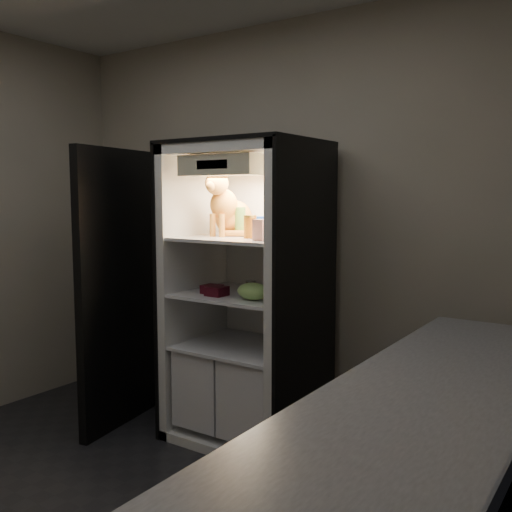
% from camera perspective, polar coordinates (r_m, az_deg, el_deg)
% --- Properties ---
extents(room_shell, '(3.60, 3.60, 3.60)m').
position_cam_1_polar(room_shell, '(2.55, -19.03, 7.39)').
color(room_shell, white).
rests_on(room_shell, floor).
extents(refrigerator, '(0.90, 0.72, 1.88)m').
position_cam_1_polar(refrigerator, '(3.63, -0.74, -5.90)').
color(refrigerator, white).
rests_on(refrigerator, floor).
extents(fridge_door, '(0.21, 0.87, 1.85)m').
position_cam_1_polar(fridge_door, '(3.95, -13.24, -3.29)').
color(fridge_door, black).
rests_on(fridge_door, floor).
extents(tabby_cat, '(0.36, 0.41, 0.44)m').
position_cam_1_polar(tabby_cat, '(3.65, -2.75, 4.63)').
color(tabby_cat, '#C57319').
rests_on(tabby_cat, refrigerator).
extents(parmesan_shaker, '(0.07, 0.07, 0.18)m').
position_cam_1_polar(parmesan_shaker, '(3.59, -1.60, 3.46)').
color(parmesan_shaker, '#258A3C').
rests_on(parmesan_shaker, refrigerator).
extents(mayo_tub, '(0.09, 0.09, 0.13)m').
position_cam_1_polar(mayo_tub, '(3.58, 0.60, 2.99)').
color(mayo_tub, white).
rests_on(mayo_tub, refrigerator).
extents(salsa_jar, '(0.08, 0.08, 0.14)m').
position_cam_1_polar(salsa_jar, '(3.42, -0.59, 2.95)').
color(salsa_jar, maroon).
rests_on(salsa_jar, refrigerator).
extents(pepper_jar, '(0.11, 0.11, 0.19)m').
position_cam_1_polar(pepper_jar, '(3.45, 3.38, 3.43)').
color(pepper_jar, maroon).
rests_on(pepper_jar, refrigerator).
extents(cream_carton, '(0.07, 0.07, 0.12)m').
position_cam_1_polar(cream_carton, '(3.25, 0.48, 2.63)').
color(cream_carton, silver).
rests_on(cream_carton, refrigerator).
extents(soda_can_a, '(0.07, 0.07, 0.12)m').
position_cam_1_polar(soda_can_a, '(3.53, 1.37, -2.80)').
color(soda_can_a, black).
rests_on(soda_can_a, refrigerator).
extents(soda_can_b, '(0.06, 0.06, 0.11)m').
position_cam_1_polar(soda_can_b, '(3.42, 3.07, -3.16)').
color(soda_can_b, black).
rests_on(soda_can_b, refrigerator).
extents(soda_can_c, '(0.08, 0.08, 0.14)m').
position_cam_1_polar(soda_can_c, '(3.39, 2.08, -3.03)').
color(soda_can_c, black).
rests_on(soda_can_c, refrigerator).
extents(condiment_jar, '(0.06, 0.06, 0.08)m').
position_cam_1_polar(condiment_jar, '(3.54, -0.53, -3.10)').
color(condiment_jar, brown).
rests_on(condiment_jar, refrigerator).
extents(grape_bag, '(0.20, 0.15, 0.10)m').
position_cam_1_polar(grape_bag, '(3.32, -0.29, -3.55)').
color(grape_bag, '#82B956').
rests_on(grape_bag, refrigerator).
extents(berry_box_left, '(0.11, 0.11, 0.05)m').
position_cam_1_polar(berry_box_left, '(3.55, -4.44, -3.32)').
color(berry_box_left, '#4C0C15').
rests_on(berry_box_left, refrigerator).
extents(berry_box_right, '(0.11, 0.11, 0.06)m').
position_cam_1_polar(berry_box_right, '(3.47, -3.95, -3.52)').
color(berry_box_right, '#4C0C15').
rests_on(berry_box_right, refrigerator).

